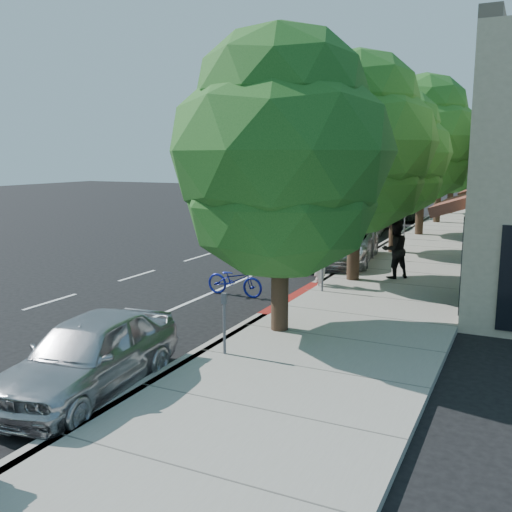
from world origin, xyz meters
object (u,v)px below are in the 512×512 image
Objects in this scene: dark_sedan at (353,223)px; silver_suv at (340,245)px; street_tree_4 at (441,144)px; street_tree_1 at (357,145)px; dark_suv_far at (403,208)px; street_tree_0 at (281,156)px; near_car_a at (89,354)px; cyclist at (321,263)px; bicycle at (235,280)px; street_tree_3 at (423,139)px; street_tree_5 at (453,155)px; street_tree_2 at (397,155)px; white_pickup at (366,215)px; pedestrian at (395,250)px.

silver_suv is at bearing -83.95° from dark_sedan.
street_tree_4 is 1.43× the size of silver_suv.
street_tree_1 is 4.99m from silver_suv.
dark_suv_far is (-2.31, 19.52, -3.61)m from street_tree_1.
street_tree_0 reaches higher than near_car_a.
street_tree_1 is 3.85m from cyclist.
dark_suv_far is (0.39, 22.60, 0.33)m from bicycle.
street_tree_3 is 8.87m from dark_suv_far.
street_tree_0 is 1.31× the size of silver_suv.
dark_sedan is 0.92× the size of dark_suv_far.
street_tree_0 is 6.01m from street_tree_1.
street_tree_2 is at bearing -90.00° from street_tree_5.
street_tree_4 is at bearing -90.00° from street_tree_5.
street_tree_2 is 1.14× the size of white_pickup.
street_tree_0 is 0.85× the size of street_tree_3.
street_tree_4 is at bearing -36.88° from dark_suv_far.
silver_suv is at bearing -9.46° from bicycle.
silver_suv is at bearing 98.78° from street_tree_0.
silver_suv is 2.82× the size of pedestrian.
street_tree_2 reaches higher than pedestrian.
bicycle is (-2.70, 2.91, -3.62)m from street_tree_0.
street_tree_5 is 27.47m from bicycle.
street_tree_5 is (0.00, 12.00, -0.72)m from street_tree_3.
street_tree_5 is at bearing 90.00° from street_tree_3.
street_tree_1 is at bearing 90.00° from street_tree_0.
cyclist is 4.39m from silver_suv.
street_tree_3 is 1.07× the size of street_tree_4.
dark_suv_far is at bearing -123.45° from pedestrian.
dark_suv_far is at bearing 107.10° from street_tree_3.
street_tree_3 is 1.87× the size of dark_sedan.
street_tree_0 is 5.80m from cyclist.
near_car_a is 2.17× the size of pedestrian.
cyclist is (-0.65, -19.25, -3.95)m from street_tree_4.
street_tree_4 is (0.00, 6.00, -0.11)m from street_tree_3.
street_tree_2 reaches higher than bicycle.
bicycle is 0.45× the size of near_car_a.
street_tree_5 is 21.26m from silver_suv.
street_tree_4 reaches higher than pedestrian.
street_tree_2 is 8.55m from white_pickup.
near_car_a is at bearing -92.87° from street_tree_5.
street_tree_3 reaches higher than silver_suv.
near_car_a is at bearing -92.46° from dark_suv_far.
dark_sedan is at bearing -110.60° from pedestrian.
street_tree_4 is 1.28× the size of white_pickup.
near_car_a is at bearing -90.89° from white_pickup.
white_pickup is at bearing -123.27° from street_tree_4.
street_tree_4 is (0.00, 18.00, 0.37)m from street_tree_1.
street_tree_2 is at bearing -90.00° from street_tree_4.
cyclist is at bearing 4.41° from pedestrian.
silver_suv is at bearing -115.53° from street_tree_2.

